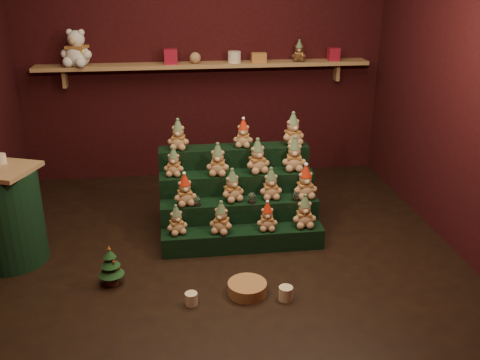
{
  "coord_description": "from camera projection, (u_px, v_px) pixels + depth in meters",
  "views": [
    {
      "loc": [
        -0.36,
        -3.96,
        2.29
      ],
      "look_at": [
        0.18,
        0.25,
        0.59
      ],
      "focal_mm": 40.0,
      "sensor_mm": 36.0,
      "label": 1
    }
  ],
  "objects": [
    {
      "name": "ground",
      "position": [
        223.0,
        256.0,
        4.54
      ],
      "size": [
        4.0,
        4.0,
        0.0
      ],
      "primitive_type": "plane",
      "color": "black",
      "rests_on": "ground"
    },
    {
      "name": "back_wall",
      "position": [
        204.0,
        53.0,
        5.9
      ],
      "size": [
        4.0,
        0.1,
        2.8
      ],
      "primitive_type": "cube",
      "color": "black",
      "rests_on": "ground"
    },
    {
      "name": "front_wall",
      "position": [
        270.0,
        206.0,
        2.13
      ],
      "size": [
        4.0,
        0.1,
        2.8
      ],
      "primitive_type": "cube",
      "color": "black",
      "rests_on": "ground"
    },
    {
      "name": "right_wall",
      "position": [
        477.0,
        86.0,
        4.26
      ],
      "size": [
        0.1,
        4.0,
        2.8
      ],
      "primitive_type": "cube",
      "color": "black",
      "rests_on": "ground"
    },
    {
      "name": "back_shelf",
      "position": [
        205.0,
        65.0,
        5.78
      ],
      "size": [
        3.6,
        0.26,
        0.24
      ],
      "color": "#A47A52",
      "rests_on": "ground"
    },
    {
      "name": "riser_tier_front",
      "position": [
        243.0,
        239.0,
        4.63
      ],
      "size": [
        1.4,
        0.22,
        0.18
      ],
      "primitive_type": "cube",
      "color": "black",
      "rests_on": "ground"
    },
    {
      "name": "riser_tier_midfront",
      "position": [
        240.0,
        219.0,
        4.8
      ],
      "size": [
        1.4,
        0.22,
        0.36
      ],
      "primitive_type": "cube",
      "color": "black",
      "rests_on": "ground"
    },
    {
      "name": "riser_tier_midback",
      "position": [
        237.0,
        200.0,
        4.97
      ],
      "size": [
        1.4,
        0.22,
        0.54
      ],
      "primitive_type": "cube",
      "color": "black",
      "rests_on": "ground"
    },
    {
      "name": "riser_tier_back",
      "position": [
        234.0,
        182.0,
        5.14
      ],
      "size": [
        1.4,
        0.22,
        0.72
      ],
      "primitive_type": "cube",
      "color": "black",
      "rests_on": "ground"
    },
    {
      "name": "teddy_0",
      "position": [
        176.0,
        220.0,
        4.5
      ],
      "size": [
        0.22,
        0.21,
        0.25
      ],
      "primitive_type": null,
      "rotation": [
        0.0,
        0.0,
        0.34
      ],
      "color": "#A6795C",
      "rests_on": "riser_tier_front"
    },
    {
      "name": "teddy_1",
      "position": [
        221.0,
        217.0,
        4.51
      ],
      "size": [
        0.25,
        0.24,
        0.28
      ],
      "primitive_type": null,
      "rotation": [
        0.0,
        0.0,
        -0.43
      ],
      "color": "#A6795C",
      "rests_on": "riser_tier_front"
    },
    {
      "name": "teddy_2",
      "position": [
        267.0,
        216.0,
        4.56
      ],
      "size": [
        0.19,
        0.17,
        0.25
      ],
      "primitive_type": null,
      "rotation": [
        0.0,
        0.0,
        -0.08
      ],
      "color": "#A6795C",
      "rests_on": "riser_tier_front"
    },
    {
      "name": "teddy_3",
      "position": [
        304.0,
        211.0,
        4.61
      ],
      "size": [
        0.21,
        0.19,
        0.29
      ],
      "primitive_type": null,
      "rotation": [
        0.0,
        0.0,
        -0.02
      ],
      "color": "#A6795C",
      "rests_on": "riser_tier_front"
    },
    {
      "name": "teddy_4",
      "position": [
        185.0,
        190.0,
        4.61
      ],
      "size": [
        0.23,
        0.21,
        0.28
      ],
      "primitive_type": null,
      "rotation": [
        0.0,
        0.0,
        0.19
      ],
      "color": "#A6795C",
      "rests_on": "riser_tier_midfront"
    },
    {
      "name": "teddy_5",
      "position": [
        232.0,
        185.0,
        4.69
      ],
      "size": [
        0.26,
        0.25,
        0.29
      ],
      "primitive_type": null,
      "rotation": [
        0.0,
        0.0,
        0.38
      ],
      "color": "#A6795C",
      "rests_on": "riser_tier_midfront"
    },
    {
      "name": "teddy_6",
      "position": [
        271.0,
        184.0,
        4.73
      ],
      "size": [
        0.2,
        0.18,
        0.28
      ],
      "primitive_type": null,
      "rotation": [
        0.0,
        0.0,
        0.01
      ],
      "color": "#A6795C",
      "rests_on": "riser_tier_midfront"
    },
    {
      "name": "teddy_7",
      "position": [
        305.0,
        182.0,
        4.75
      ],
      "size": [
        0.23,
        0.21,
        0.3
      ],
      "primitive_type": null,
      "rotation": [
        0.0,
        0.0,
        0.07
      ],
      "color": "#A6795C",
      "rests_on": "riser_tier_midfront"
    },
    {
      "name": "teddy_8",
      "position": [
        174.0,
        162.0,
        4.77
      ],
      "size": [
        0.21,
        0.19,
        0.25
      ],
      "primitive_type": null,
      "rotation": [
        0.0,
        0.0,
        -0.2
      ],
      "color": "#A6795C",
      "rests_on": "riser_tier_midback"
    },
    {
      "name": "teddy_9",
      "position": [
        218.0,
        160.0,
        4.78
      ],
      "size": [
        0.24,
        0.22,
        0.29
      ],
      "primitive_type": null,
      "rotation": [
        0.0,
        0.0,
        -0.19
      ],
      "color": "#A6795C",
      "rests_on": "riser_tier_midback"
    },
    {
      "name": "teddy_10",
      "position": [
        257.0,
        156.0,
        4.83
      ],
      "size": [
        0.26,
        0.25,
        0.31
      ],
      "primitive_type": null,
      "rotation": [
        0.0,
        0.0,
        0.26
      ],
      "color": "#A6795C",
      "rests_on": "riser_tier_midback"
    },
    {
      "name": "teddy_11",
      "position": [
        294.0,
        154.0,
        4.88
      ],
      "size": [
        0.24,
        0.22,
        0.31
      ],
      "primitive_type": null,
      "rotation": [
        0.0,
        0.0,
        -0.13
      ],
      "color": "#A6795C",
      "rests_on": "riser_tier_midback"
    },
    {
      "name": "teddy_12",
      "position": [
        178.0,
        134.0,
        4.89
      ],
      "size": [
        0.23,
        0.21,
        0.28
      ],
      "primitive_type": null,
      "rotation": [
        0.0,
        0.0,
        -0.18
      ],
      "color": "#A6795C",
      "rests_on": "riser_tier_back"
    },
    {
      "name": "teddy_13",
      "position": [
        243.0,
        133.0,
        4.96
      ],
      "size": [
        0.22,
        0.2,
        0.26
      ],
      "primitive_type": null,
      "rotation": [
        0.0,
        0.0,
        -0.24
      ],
      "color": "#A6795C",
      "rests_on": "riser_tier_back"
    },
    {
      "name": "teddy_14",
      "position": [
        293.0,
        129.0,
        5.01
      ],
      "size": [
        0.26,
        0.25,
        0.3
      ],
      "primitive_type": null,
      "rotation": [
        0.0,
        0.0,
        0.31
      ],
      "color": "#A6795C",
      "rests_on": "riser_tier_back"
    },
    {
      "name": "snow_globe_a",
      "position": [
        197.0,
        201.0,
        4.62
      ],
      "size": [
        0.06,
        0.06,
        0.09
      ],
      "color": "black",
      "rests_on": "riser_tier_midfront"
    },
    {
      "name": "snow_globe_b",
      "position": [
        252.0,
        198.0,
        4.67
      ],
      "size": [
        0.07,
        0.07,
        0.1
      ],
      "color": "black",
      "rests_on": "riser_tier_midfront"
    },
    {
      "name": "snow_globe_c",
      "position": [
        295.0,
        196.0,
        4.72
      ],
      "size": [
        0.06,
        0.06,
        0.08
      ],
      "color": "black",
      "rests_on": "riser_tier_midfront"
    },
    {
      "name": "side_table",
      "position": [
        6.0,
        216.0,
        4.33
      ],
      "size": [
        0.67,
        0.61,
        0.83
      ],
      "rotation": [
        0.0,
        0.0,
        -0.37
      ],
      "color": "#A47A52",
      "rests_on": "ground"
    },
    {
      "name": "table_ornament",
      "position": [
        0.0,
        159.0,
        4.26
      ],
      "size": [
        0.09,
        0.09,
        0.07
      ],
      "primitive_type": "cylinder",
      "color": "beige",
      "rests_on": "side_table"
    },
    {
      "name": "mini_christmas_tree",
      "position": [
        111.0,
        266.0,
        4.08
      ],
      "size": [
        0.2,
        0.2,
        0.34
      ],
      "rotation": [
        0.0,
        0.0,
        -0.11
      ],
      "color": "#422617",
      "rests_on": "ground"
    },
    {
      "name": "mug_left",
      "position": [
        191.0,
        299.0,
        3.88
      ],
      "size": [
        0.09,
        0.09,
        0.09
      ],
      "primitive_type": "cylinder",
      "color": "beige",
      "rests_on": "ground"
    },
    {
      "name": "mug_right",
      "position": [
        286.0,
        293.0,
        3.93
      ],
      "size": [
        0.1,
        0.1,
        0.1
      ],
      "primitive_type": "cylinder",
      "color": "beige",
      "rests_on": "ground"
    },
    {
      "name": "wicker_basket",
      "position": [
        247.0,
        288.0,
        4.0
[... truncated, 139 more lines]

